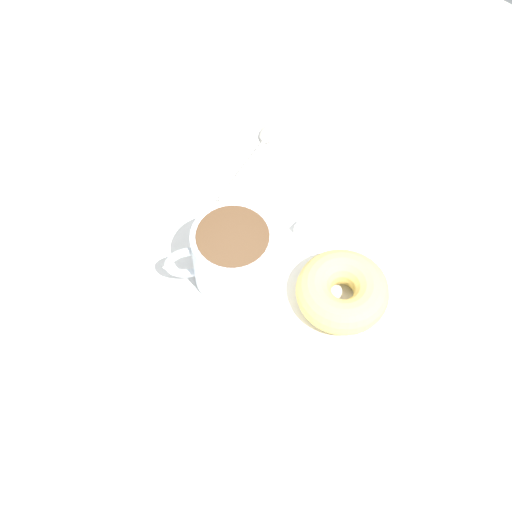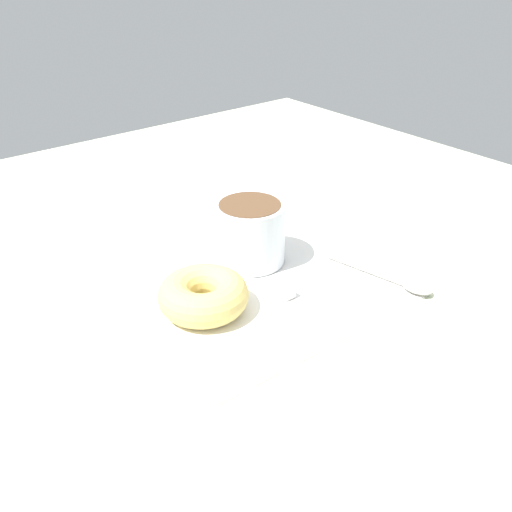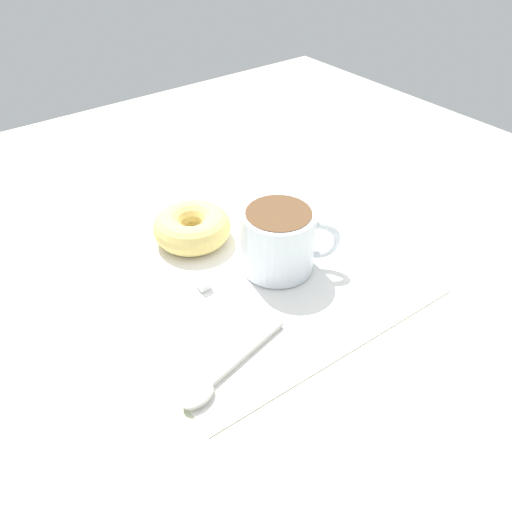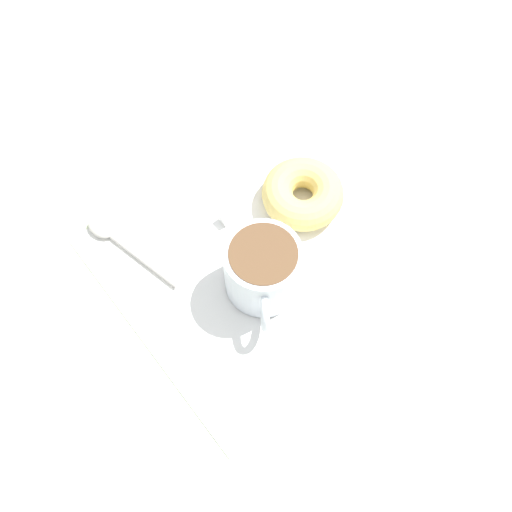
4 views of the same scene
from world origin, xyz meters
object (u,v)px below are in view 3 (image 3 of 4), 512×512
(spoon, at_px, (214,382))
(sugar_cube, at_px, (204,283))
(donut, at_px, (192,227))
(coffee_cup, at_px, (279,239))

(spoon, distance_m, sugar_cube, 0.14)
(donut, distance_m, spoon, 0.24)
(spoon, xyz_separation_m, sugar_cube, (-0.12, 0.07, 0.00))
(donut, distance_m, sugar_cube, 0.10)
(coffee_cup, bearing_deg, donut, -153.23)
(donut, height_order, sugar_cube, donut)
(donut, xyz_separation_m, spoon, (0.21, -0.11, -0.02))
(donut, bearing_deg, coffee_cup, 26.77)
(donut, bearing_deg, spoon, -26.69)
(coffee_cup, height_order, donut, coffee_cup)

